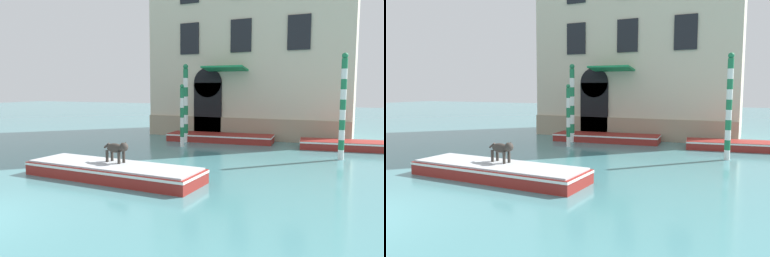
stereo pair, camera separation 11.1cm
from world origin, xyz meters
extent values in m
cube|color=beige|center=(2.02, 19.61, 8.00)|extent=(12.65, 6.00, 15.99)
cube|color=tan|center=(2.02, 16.56, 0.65)|extent=(12.65, 0.16, 1.31)
cube|color=black|center=(-0.09, 16.55, 1.73)|extent=(1.84, 0.14, 3.45)
cylinder|color=black|center=(-0.09, 16.55, 3.45)|extent=(1.84, 0.14, 1.84)
cube|color=black|center=(-1.35, 16.57, 6.22)|extent=(1.27, 0.10, 1.94)
cube|color=black|center=(2.02, 16.57, 6.22)|extent=(1.27, 0.10, 1.94)
cube|color=black|center=(5.39, 16.57, 6.22)|extent=(1.27, 0.10, 1.94)
cube|color=#1E8C51|center=(1.25, 15.91, 4.27)|extent=(2.54, 1.40, 0.29)
cube|color=maroon|center=(1.01, 5.15, 0.23)|extent=(6.53, 2.05, 0.46)
cube|color=white|center=(1.01, 5.15, 0.40)|extent=(6.56, 2.08, 0.08)
cube|color=#B2B7BC|center=(1.01, 5.15, 0.49)|extent=(6.33, 1.90, 0.06)
cylinder|color=#332D28|center=(1.25, 5.47, 0.73)|extent=(0.10, 0.10, 0.42)
cylinder|color=#332D28|center=(1.21, 5.24, 0.73)|extent=(0.10, 0.10, 0.42)
cylinder|color=#332D28|center=(0.67, 5.58, 0.73)|extent=(0.10, 0.10, 0.42)
cylinder|color=#332D28|center=(0.63, 5.35, 0.73)|extent=(0.10, 0.10, 0.42)
ellipsoid|color=#332D28|center=(0.94, 5.41, 1.03)|extent=(0.83, 0.47, 0.33)
ellipsoid|color=#382D23|center=(0.83, 5.43, 1.12)|extent=(0.38, 0.29, 0.12)
sphere|color=#332D28|center=(1.36, 5.33, 1.11)|extent=(0.31, 0.31, 0.31)
cone|color=#382D23|center=(1.38, 5.41, 1.22)|extent=(0.09, 0.09, 0.12)
cone|color=#382D23|center=(1.35, 5.25, 1.22)|extent=(0.09, 0.09, 0.12)
cylinder|color=#332D28|center=(0.52, 5.49, 1.08)|extent=(0.28, 0.12, 0.22)
cube|color=maroon|center=(1.27, 15.15, 0.22)|extent=(6.24, 2.35, 0.44)
cube|color=white|center=(1.27, 15.15, 0.38)|extent=(6.27, 2.38, 0.08)
cube|color=#9EA3A8|center=(1.27, 15.15, 0.20)|extent=(3.47, 1.64, 0.40)
cube|color=maroon|center=(9.16, 15.34, 0.22)|extent=(6.80, 2.52, 0.44)
cube|color=white|center=(9.16, 15.34, 0.38)|extent=(6.84, 2.55, 0.08)
cube|color=#8C7251|center=(9.16, 15.34, 0.20)|extent=(3.78, 1.71, 0.39)
cylinder|color=white|center=(-0.49, 14.17, 0.26)|extent=(0.28, 0.28, 0.53)
cylinder|color=#1E7247|center=(-0.49, 14.17, 0.79)|extent=(0.28, 0.28, 0.53)
cylinder|color=white|center=(-0.49, 14.17, 1.32)|extent=(0.28, 0.28, 0.53)
cylinder|color=#1E7247|center=(-0.49, 14.17, 1.85)|extent=(0.28, 0.28, 0.53)
cylinder|color=white|center=(-0.49, 14.17, 2.37)|extent=(0.28, 0.28, 0.53)
cylinder|color=#1E7247|center=(-0.49, 14.17, 2.90)|extent=(0.28, 0.28, 0.53)
cylinder|color=white|center=(-0.49, 14.17, 3.43)|extent=(0.28, 0.28, 0.53)
cylinder|color=#1E7247|center=(-0.49, 14.17, 3.96)|extent=(0.28, 0.28, 0.53)
sphere|color=#1E7247|center=(-0.49, 14.17, 4.35)|extent=(0.29, 0.29, 0.29)
cylinder|color=white|center=(0.07, 12.55, 0.26)|extent=(0.21, 0.21, 0.52)
cylinder|color=#1E7247|center=(0.07, 12.55, 0.78)|extent=(0.21, 0.21, 0.52)
cylinder|color=white|center=(0.07, 12.55, 1.30)|extent=(0.21, 0.21, 0.52)
cylinder|color=#1E7247|center=(0.07, 12.55, 1.82)|extent=(0.21, 0.21, 0.52)
cylinder|color=white|center=(0.07, 12.55, 2.34)|extent=(0.21, 0.21, 0.52)
cylinder|color=#1E7247|center=(0.07, 12.55, 2.87)|extent=(0.21, 0.21, 0.52)
sphere|color=#1E7247|center=(0.07, 12.55, 3.22)|extent=(0.22, 0.22, 0.22)
cylinder|color=white|center=(8.02, 12.12, 0.22)|extent=(0.25, 0.25, 0.44)
cylinder|color=#1E7247|center=(8.02, 12.12, 0.66)|extent=(0.25, 0.25, 0.44)
cylinder|color=white|center=(8.02, 12.12, 1.10)|extent=(0.25, 0.25, 0.44)
cylinder|color=#1E7247|center=(8.02, 12.12, 1.54)|extent=(0.25, 0.25, 0.44)
cylinder|color=white|center=(8.02, 12.12, 1.98)|extent=(0.25, 0.25, 0.44)
cylinder|color=#1E7247|center=(8.02, 12.12, 2.42)|extent=(0.25, 0.25, 0.44)
cylinder|color=white|center=(8.02, 12.12, 2.85)|extent=(0.25, 0.25, 0.44)
cylinder|color=#1E7247|center=(8.02, 12.12, 3.29)|extent=(0.25, 0.25, 0.44)
cylinder|color=white|center=(8.02, 12.12, 3.73)|extent=(0.25, 0.25, 0.44)
cylinder|color=#1E7247|center=(8.02, 12.12, 4.17)|extent=(0.25, 0.25, 0.44)
sphere|color=#1E7247|center=(8.02, 12.12, 4.50)|extent=(0.26, 0.26, 0.26)
camera|label=1|loc=(8.80, -5.29, 3.15)|focal=35.00mm
camera|label=2|loc=(8.90, -5.24, 3.15)|focal=35.00mm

